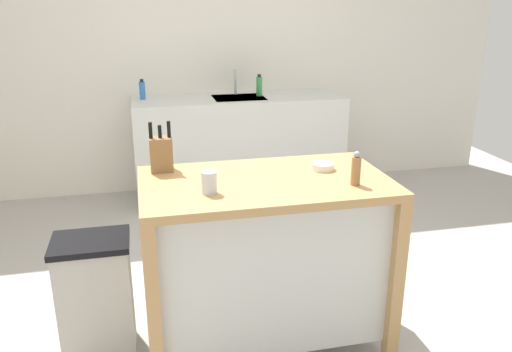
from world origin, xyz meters
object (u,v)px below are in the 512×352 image
at_px(pepper_grinder, 356,169).
at_px(drinking_cup, 209,182).
at_px(sink_faucet, 235,82).
at_px(bottle_spray_cleaner, 142,90).
at_px(trash_bin, 96,298).
at_px(kitchen_island, 265,253).
at_px(knife_block, 161,153).
at_px(bowl_stoneware_deep, 323,166).
at_px(bottle_dish_soap, 259,86).

bearing_deg(pepper_grinder, drinking_cup, 176.44).
xyz_separation_m(sink_faucet, bottle_spray_cleaner, (-0.81, -0.07, -0.03)).
distance_m(drinking_cup, trash_bin, 0.85).
relative_size(sink_faucet, bottle_spray_cleaner, 1.29).
height_order(pepper_grinder, bottle_spray_cleaner, bottle_spray_cleaner).
height_order(sink_faucet, bottle_spray_cleaner, sink_faucet).
height_order(kitchen_island, knife_block, knife_block).
bearing_deg(bottle_spray_cleaner, pepper_grinder, -68.76).
relative_size(bowl_stoneware_deep, pepper_grinder, 0.71).
height_order(kitchen_island, bottle_dish_soap, bottle_dish_soap).
height_order(pepper_grinder, trash_bin, pepper_grinder).
height_order(trash_bin, sink_faucet, sink_faucet).
relative_size(kitchen_island, sink_faucet, 5.37).
distance_m(trash_bin, sink_faucet, 2.55).
relative_size(bowl_stoneware_deep, drinking_cup, 1.14).
distance_m(knife_block, bottle_spray_cleaner, 1.95).
bearing_deg(bottle_spray_cleaner, bowl_stoneware_deep, -68.10).
distance_m(sink_faucet, bottle_dish_soap, 0.23).
height_order(bowl_stoneware_deep, sink_faucet, sink_faucet).
distance_m(trash_bin, bottle_dish_soap, 2.54).
relative_size(kitchen_island, bowl_stoneware_deep, 10.34).
height_order(kitchen_island, bowl_stoneware_deep, bowl_stoneware_deep).
distance_m(pepper_grinder, trash_bin, 1.39).
bearing_deg(bottle_dish_soap, drinking_cup, -108.44).
bearing_deg(drinking_cup, sink_faucet, 76.67).
xyz_separation_m(kitchen_island, bottle_dish_soap, (0.47, 2.14, 0.49)).
relative_size(knife_block, drinking_cup, 2.51).
xyz_separation_m(kitchen_island, bottle_spray_cleaner, (-0.53, 2.19, 0.48)).
distance_m(drinking_cup, pepper_grinder, 0.67).
distance_m(bowl_stoneware_deep, drinking_cup, 0.64).
height_order(bowl_stoneware_deep, bottle_dish_soap, bottle_dish_soap).
relative_size(drinking_cup, sink_faucet, 0.45).
relative_size(pepper_grinder, trash_bin, 0.26).
xyz_separation_m(pepper_grinder, sink_faucet, (-0.10, 2.42, 0.05)).
bearing_deg(sink_faucet, bottle_spray_cleaner, -175.09).
relative_size(bowl_stoneware_deep, bottle_spray_cleaner, 0.67).
height_order(pepper_grinder, bottle_dish_soap, bottle_dish_soap).
distance_m(kitchen_island, pepper_grinder, 0.63).
height_order(pepper_grinder, sink_faucet, sink_faucet).
bearing_deg(knife_block, sink_faucet, 69.57).
bearing_deg(bottle_dish_soap, bowl_stoneware_deep, -94.24).
bearing_deg(bottle_spray_cleaner, sink_faucet, 4.91).
distance_m(knife_block, sink_faucet, 2.15).
xyz_separation_m(drinking_cup, bottle_dish_soap, (0.75, 2.26, 0.05)).
xyz_separation_m(drinking_cup, bottle_spray_cleaner, (-0.25, 2.31, 0.04)).
height_order(drinking_cup, bottle_dish_soap, bottle_dish_soap).
relative_size(knife_block, bottle_dish_soap, 1.34).
distance_m(kitchen_island, knife_block, 0.71).
distance_m(kitchen_island, sink_faucet, 2.33).
relative_size(drinking_cup, pepper_grinder, 0.62).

